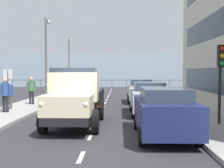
{
  "coord_description": "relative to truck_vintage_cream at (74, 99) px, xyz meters",
  "views": [
    {
      "loc": [
        -1.01,
        10.91,
        2.27
      ],
      "look_at": [
        -0.51,
        -9.94,
        1.42
      ],
      "focal_mm": 47.65,
      "sensor_mm": 36.0,
      "label": 1
    }
  ],
  "objects": [
    {
      "name": "lamp_post_far",
      "position": [
        4.15,
        -23.39,
        2.64
      ],
      "size": [
        0.32,
        1.14,
        6.11
      ],
      "color": "#59595B",
      "rests_on": "sidewalk_right"
    },
    {
      "name": "sidewalk_right",
      "position": [
        4.02,
        -9.27,
        -1.1
      ],
      "size": [
        2.66,
        41.36,
        0.15
      ],
      "primitive_type": "cube",
      "color": "#9E9993",
      "rests_on": "ground_plane"
    },
    {
      "name": "road_centreline_markings",
      "position": [
        -0.82,
        -9.1,
        -1.17
      ],
      "size": [
        0.12,
        37.6,
        0.01
      ],
      "color": "silver",
      "rests_on": "ground_plane"
    },
    {
      "name": "truck_vintage_cream",
      "position": [
        0.0,
        0.0,
        0.0
      ],
      "size": [
        2.17,
        5.64,
        2.43
      ],
      "color": "black",
      "rests_on": "ground_plane"
    },
    {
      "name": "seawall_railing",
      "position": [
        -0.82,
        -29.35,
        -0.26
      ],
      "size": [
        28.08,
        0.08,
        1.2
      ],
      "color": "#4C5156",
      "rests_on": "ground_plane"
    },
    {
      "name": "sidewalk_left",
      "position": [
        -5.66,
        -9.27,
        -1.1
      ],
      "size": [
        2.66,
        41.36,
        0.15
      ],
      "primitive_type": "cube",
      "color": "#9E9993",
      "rests_on": "ground_plane"
    },
    {
      "name": "sea_horizon",
      "position": [
        -0.82,
        -32.95,
        1.32
      ],
      "size": [
        80.0,
        0.8,
        5.0
      ],
      "primitive_type": "cube",
      "color": "#8C9EAD",
      "rests_on": "ground_plane"
    },
    {
      "name": "car_silver_kerbside_2",
      "position": [
        -3.38,
        -9.77,
        -0.28
      ],
      "size": [
        1.83,
        3.9,
        1.72
      ],
      "color": "#B7BABF",
      "rests_on": "ground_plane"
    },
    {
      "name": "pedestrian_near_railing",
      "position": [
        4.49,
        -4.76,
        -0.1
      ],
      "size": [
        0.53,
        0.34,
        1.59
      ],
      "color": "#4C473D",
      "rests_on": "sidewalk_right"
    },
    {
      "name": "ground_plane",
      "position": [
        -0.82,
        -9.27,
        -1.18
      ],
      "size": [
        80.0,
        80.0,
        0.0
      ],
      "primitive_type": "plane",
      "color": "#2D2D30"
    },
    {
      "name": "pedestrian_couple_b",
      "position": [
        3.91,
        -7.21,
        0.02
      ],
      "size": [
        0.53,
        0.34,
        1.78
      ],
      "color": "black",
      "rests_on": "sidewalk_right"
    },
    {
      "name": "car_maroon_oppositeside_0",
      "position": [
        1.74,
        -11.01,
        -0.28
      ],
      "size": [
        1.91,
        4.14,
        1.72
      ],
      "color": "maroon",
      "rests_on": "ground_plane"
    },
    {
      "name": "pedestrian_strolling",
      "position": [
        4.14,
        -3.32,
        0.04
      ],
      "size": [
        0.53,
        0.34,
        1.8
      ],
      "color": "black",
      "rests_on": "sidewalk_right"
    },
    {
      "name": "car_navy_kerbside_near",
      "position": [
        -3.38,
        1.74,
        -0.28
      ],
      "size": [
        1.91,
        4.5,
        1.72
      ],
      "color": "navy",
      "rests_on": "ground_plane"
    },
    {
      "name": "lamp_post_promenade",
      "position": [
        3.92,
        -11.31,
        2.75
      ],
      "size": [
        0.32,
        1.14,
        6.32
      ],
      "color": "#59595B",
      "rests_on": "sidewalk_right"
    },
    {
      "name": "traffic_light_near",
      "position": [
        -5.92,
        0.02,
        1.29
      ],
      "size": [
        0.28,
        0.41,
        3.2
      ],
      "color": "black",
      "rests_on": "sidewalk_left"
    },
    {
      "name": "car_white_kerbside_1",
      "position": [
        -3.38,
        -3.73,
        -0.28
      ],
      "size": [
        1.9,
        4.28,
        1.72
      ],
      "color": "white",
      "rests_on": "ground_plane"
    },
    {
      "name": "street_sign",
      "position": [
        4.15,
        -3.75,
        0.5
      ],
      "size": [
        0.5,
        0.07,
        2.25
      ],
      "color": "#4C4C4C",
      "rests_on": "sidewalk_right"
    }
  ]
}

